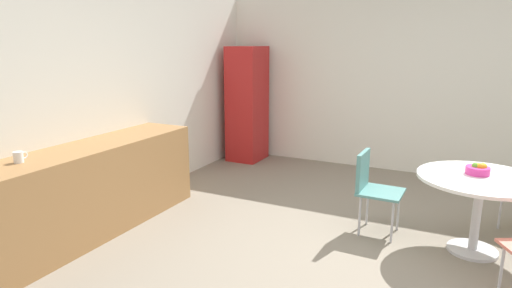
{
  "coord_description": "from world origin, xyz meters",
  "views": [
    {
      "loc": [
        -3.6,
        -0.65,
        1.89
      ],
      "look_at": [
        -0.03,
        1.11,
        0.95
      ],
      "focal_mm": 30.29,
      "sensor_mm": 36.0,
      "label": 1
    }
  ],
  "objects": [
    {
      "name": "chair_teal",
      "position": [
        0.6,
        0.14,
        0.52
      ],
      "size": [
        0.43,
        0.43,
        0.83
      ],
      "color": "silver",
      "rests_on": "ground_plane"
    },
    {
      "name": "fruit_bowl",
      "position": [
        0.64,
        -0.79,
        0.77
      ],
      "size": [
        0.21,
        0.21,
        0.11
      ],
      "color": "#D8338C",
      "rests_on": "round_table"
    },
    {
      "name": "wall_side_right",
      "position": [
        3.0,
        0.0,
        1.3
      ],
      "size": [
        0.1,
        6.0,
        2.6
      ],
      "primitive_type": "cube",
      "color": "white",
      "rests_on": "ground_plane"
    },
    {
      "name": "counter_block",
      "position": [
        -0.64,
        2.65,
        0.45
      ],
      "size": [
        2.5,
        0.6,
        0.9
      ],
      "primitive_type": "cube",
      "color": "#9E7042",
      "rests_on": "ground_plane"
    },
    {
      "name": "ground_plane",
      "position": [
        0.0,
        0.0,
        0.0
      ],
      "size": [
        6.0,
        6.0,
        0.0
      ],
      "primitive_type": "plane",
      "color": "gray"
    },
    {
      "name": "mug_white",
      "position": [
        -1.34,
        2.7,
        0.95
      ],
      "size": [
        0.13,
        0.08,
        0.09
      ],
      "color": "white",
      "rests_on": "counter_block"
    },
    {
      "name": "locker_cabinet",
      "position": [
        2.55,
        2.55,
        0.91
      ],
      "size": [
        0.6,
        0.5,
        1.83
      ],
      "primitive_type": "cube",
      "color": "#B21E1E",
      "rests_on": "ground_plane"
    },
    {
      "name": "round_table",
      "position": [
        0.57,
        -0.82,
        0.59
      ],
      "size": [
        1.08,
        1.08,
        0.73
      ],
      "color": "silver",
      "rests_on": "ground_plane"
    },
    {
      "name": "wall_back",
      "position": [
        0.0,
        3.0,
        1.3
      ],
      "size": [
        6.0,
        0.1,
        2.6
      ],
      "primitive_type": "cube",
      "color": "white",
      "rests_on": "ground_plane"
    }
  ]
}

